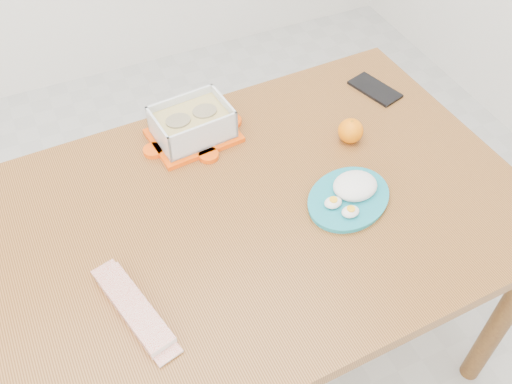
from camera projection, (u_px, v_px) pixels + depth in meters
name	position (u px, v px, depth m)	size (l,w,h in m)	color
ground	(202.00, 364.00, 1.91)	(3.50, 3.50, 0.00)	#B7B7B2
dining_table	(256.00, 231.00, 1.45)	(1.35, 0.93, 0.75)	#915B29
food_container	(192.00, 124.00, 1.52)	(0.24, 0.19, 0.10)	#FF4E07
orange_fruit	(351.00, 131.00, 1.53)	(0.07, 0.07, 0.07)	orange
rice_plate	(351.00, 193.00, 1.39)	(0.30, 0.30, 0.06)	teal
candy_bar	(134.00, 308.00, 1.19)	(0.24, 0.06, 0.02)	#B02009
smartphone	(375.00, 89.00, 1.69)	(0.08, 0.15, 0.01)	black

